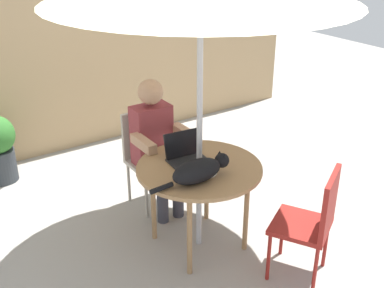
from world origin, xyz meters
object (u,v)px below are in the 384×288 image
object	(u,v)px
patio_table	(199,174)
person_seated	(156,140)
cat	(200,170)
chair_empty	(314,218)
laptop	(185,152)
chair_occupied	(148,151)

from	to	relation	value
patio_table	person_seated	xyz separation A→B (m)	(0.00, 0.67, 0.03)
cat	patio_table	bearing A→B (deg)	56.08
chair_empty	person_seated	distance (m)	1.53
chair_empty	laptop	size ratio (longest dim) A/B	2.74
chair_occupied	person_seated	bearing A→B (deg)	-90.00
chair_empty	laptop	xyz separation A→B (m)	(-0.48, 0.94, 0.27)
chair_empty	patio_table	bearing A→B (deg)	119.87
person_seated	chair_empty	bearing A→B (deg)	-72.81
patio_table	chair_empty	xyz separation A→B (m)	(0.45, -0.78, -0.14)
patio_table	person_seated	world-z (taller)	person_seated
patio_table	chair_occupied	size ratio (longest dim) A/B	1.10
chair_occupied	cat	size ratio (longest dim) A/B	1.35
chair_occupied	cat	bearing A→B (deg)	-96.99
patio_table	chair_empty	distance (m)	0.91
chair_empty	cat	bearing A→B (deg)	133.80
chair_occupied	laptop	size ratio (longest dim) A/B	2.74
chair_occupied	person_seated	distance (m)	0.23
chair_empty	person_seated	bearing A→B (deg)	107.19
cat	laptop	bearing A→B (deg)	73.86
patio_table	laptop	xyz separation A→B (m)	(-0.03, 0.16, 0.13)
chair_empty	cat	xyz separation A→B (m)	(-0.57, 0.60, 0.29)
chair_occupied	laptop	distance (m)	0.72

